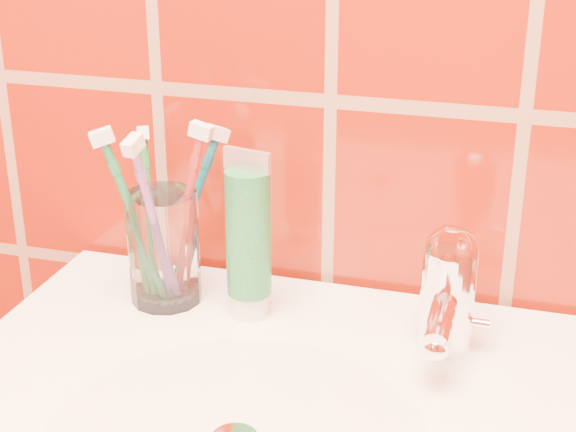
% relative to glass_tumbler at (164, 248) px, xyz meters
% --- Properties ---
extents(glass_tumbler, '(0.08, 0.08, 0.11)m').
position_rel_glass_tumbler_xyz_m(glass_tumbler, '(0.00, 0.00, 0.00)').
color(glass_tumbler, white).
rests_on(glass_tumbler, pedestal_sink).
extents(toothpaste_tube, '(0.05, 0.04, 0.17)m').
position_rel_glass_tumbler_xyz_m(toothpaste_tube, '(0.09, -0.01, 0.02)').
color(toothpaste_tube, white).
rests_on(toothpaste_tube, pedestal_sink).
extents(faucet, '(0.05, 0.11, 0.12)m').
position_rel_glass_tumbler_xyz_m(faucet, '(0.28, -0.02, 0.01)').
color(faucet, white).
rests_on(faucet, pedestal_sink).
extents(toothbrush_0, '(0.14, 0.15, 0.19)m').
position_rel_glass_tumbler_xyz_m(toothbrush_0, '(0.02, 0.03, 0.03)').
color(toothbrush_0, '#0B5063').
rests_on(toothbrush_0, glass_tumbler).
extents(toothbrush_1, '(0.12, 0.11, 0.20)m').
position_rel_glass_tumbler_xyz_m(toothbrush_1, '(-0.02, -0.02, 0.03)').
color(toothbrush_1, '#1F7542').
rests_on(toothbrush_1, glass_tumbler).
extents(toothbrush_2, '(0.05, 0.13, 0.21)m').
position_rel_glass_tumbler_xyz_m(toothbrush_2, '(0.01, -0.03, 0.04)').
color(toothbrush_2, '#7E4BA1').
rests_on(toothbrush_2, glass_tumbler).
extents(toothbrush_3, '(0.12, 0.15, 0.19)m').
position_rel_glass_tumbler_xyz_m(toothbrush_3, '(-0.02, 0.02, 0.02)').
color(toothbrush_3, '#1F742B').
rests_on(toothbrush_3, glass_tumbler).
extents(toothbrush_4, '(0.07, 0.07, 0.19)m').
position_rel_glass_tumbler_xyz_m(toothbrush_4, '(0.02, 0.01, 0.03)').
color(toothbrush_4, '#A62325').
rests_on(toothbrush_4, glass_tumbler).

